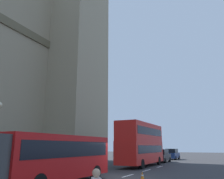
# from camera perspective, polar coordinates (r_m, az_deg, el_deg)

# --- Properties ---
(ground_plane) EXTENTS (160.00, 160.00, 0.00)m
(ground_plane) POSITION_cam_1_polar(r_m,az_deg,el_deg) (18.07, 2.16, -21.17)
(ground_plane) COLOR #333335
(lane_centre_marking) EXTENTS (25.20, 0.16, 0.01)m
(lane_centre_marking) POSITION_cam_1_polar(r_m,az_deg,el_deg) (17.24, 0.78, -21.50)
(lane_centre_marking) COLOR silver
(lane_centre_marking) RESTS_ON ground_plane
(double_decker_bus) EXTENTS (9.76, 2.54, 4.90)m
(double_decker_bus) POSITION_cam_1_polar(r_m,az_deg,el_deg) (28.07, 7.29, -12.98)
(double_decker_bus) COLOR red
(double_decker_bus) RESTS_ON ground_plane
(sedan_lead) EXTENTS (4.40, 1.86, 1.85)m
(sedan_lead) POSITION_cam_1_polar(r_m,az_deg,el_deg) (35.83, 12.26, -15.86)
(sedan_lead) COLOR black
(sedan_lead) RESTS_ON ground_plane
(sedan_trailing) EXTENTS (4.40, 1.86, 1.85)m
(sedan_trailing) POSITION_cam_1_polar(r_m,az_deg,el_deg) (43.58, 14.83, -15.34)
(sedan_trailing) COLOR navy
(sedan_trailing) RESTS_ON ground_plane
(traffic_cone_middle) EXTENTS (0.36, 0.36, 0.58)m
(traffic_cone_middle) POSITION_cam_1_polar(r_m,az_deg,el_deg) (16.80, 7.58, -20.63)
(traffic_cone_middle) COLOR black
(traffic_cone_middle) RESTS_ON ground_plane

